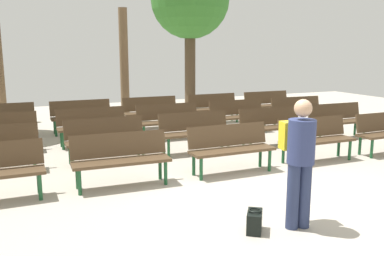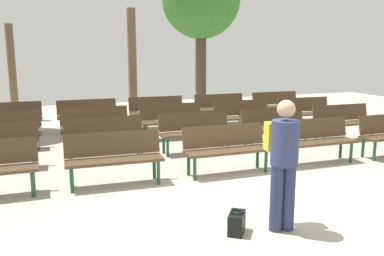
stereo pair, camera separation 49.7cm
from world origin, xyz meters
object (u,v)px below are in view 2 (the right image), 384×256
Objects in this scene: bench_r3_c2 at (157,110)px; bench_r3_c3 at (220,107)px; bench_r2_c2 at (172,119)px; bench_r3_c0 at (10,117)px; bench_r2_c0 at (3,128)px; bench_r2_c1 at (95,123)px; bench_r0_c3 at (315,138)px; bench_r1_c1 at (105,136)px; tree_0 at (201,0)px; bench_r1_c3 at (274,125)px; visitor_with_backpack at (283,157)px; handbag at (237,222)px; bench_r3_c4 at (276,104)px; tree_2 at (132,65)px; bench_r1_c2 at (195,130)px; bench_r2_c4 at (305,111)px; bench_r0_c1 at (114,155)px; tree_3 at (12,72)px; bench_r0_c2 at (226,146)px; bench_r3_c1 at (88,113)px; bench_r1_c4 at (343,120)px; bench_r2_c3 at (243,114)px.

bench_r3_c2 and bench_r3_c3 have the same top height.
bench_r2_c2 is 4.24m from bench_r3_c0.
bench_r2_c0 is 2.00m from bench_r2_c1.
bench_r1_c1 is (-3.89, 1.65, 0.00)m from bench_r0_c3.
bench_r2_c0 is at bearing -142.25° from tree_0.
bench_r2_c1 is at bearing 158.34° from bench_r1_c3.
visitor_with_backpack reaches higher than bench_r3_c3.
bench_r0_c3 is at bearing -23.38° from bench_r1_c1.
bench_r0_c3 is at bearing 39.28° from handbag.
bench_r2_c0 is 0.97× the size of visitor_with_backpack.
bench_r3_c3 reaches higher than handbag.
bench_r3_c4 is 5.26m from tree_0.
bench_r1_c2 is at bearing -85.55° from tree_2.
bench_r3_c2 is at bearing 179.35° from bench_r3_c3.
bench_r1_c1 is 1.00× the size of bench_r3_c3.
bench_r2_c4 is 1.01× the size of bench_r3_c0.
bench_r2_c2 is at bearing 122.67° from bench_r0_c3.
tree_2 reaches higher than bench_r1_c3.
tree_2 is at bearing 62.47° from bench_r2_c1.
bench_r0_c1 is 8.02m from tree_3.
bench_r0_c2 is at bearing -86.95° from tree_2.
bench_r3_c1 is at bearing 38.75° from bench_r2_c0.
bench_r2_c0 is at bearing -90.39° from bench_r3_c0.
bench_r1_c2 is (0.02, 1.66, 0.00)m from bench_r0_c2.
bench_r1_c4 is at bearing -48.40° from tree_2.
bench_r3_c3 is at bearing -99.46° from visitor_with_backpack.
bench_r2_c2 and bench_r3_c4 have the same top height.
bench_r3_c0 is (-7.83, 1.78, 0.00)m from bench_r2_c4.
bench_r2_c1 is at bearing -158.57° from bench_r3_c3.
bench_r3_c1 is at bearing -56.34° from tree_3.
bench_r1_c4 and bench_r3_c3 have the same top height.
bench_r1_c4 and bench_r3_c1 have the same top height.
bench_r0_c1 is 1.01× the size of bench_r1_c2.
bench_r0_c3 is 0.53× the size of tree_3.
bench_r3_c3 is (2.07, 1.61, 0.00)m from bench_r2_c2.
bench_r0_c1 and bench_r0_c3 have the same top height.
bench_r0_c1 and bench_r3_c4 have the same top height.
bench_r3_c1 is at bearing 142.16° from bench_r2_c2.
bench_r3_c4 is (0.11, 3.27, 0.00)m from bench_r1_c4.
handbag is at bearing -102.24° from bench_r1_c2.
bench_r3_c3 is (-1.85, 3.28, 0.00)m from bench_r1_c4.
bench_r3_c2 is (2.07, 4.77, 0.00)m from bench_r0_c1.
bench_r2_c3 is at bearing 62.20° from handbag.
bench_r1_c1 is at bearing -109.08° from tree_2.
tree_3 is at bearing 151.95° from bench_r2_c4.
bench_r0_c3 is at bearing -52.98° from tree_3.
tree_0 is at bearing 71.71° from bench_r0_c2.
bench_r1_c4 is (1.94, -0.03, 0.00)m from bench_r1_c3.
bench_r2_c0 is 9.28m from tree_0.
bench_r0_c2 is 0.29× the size of tree_0.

